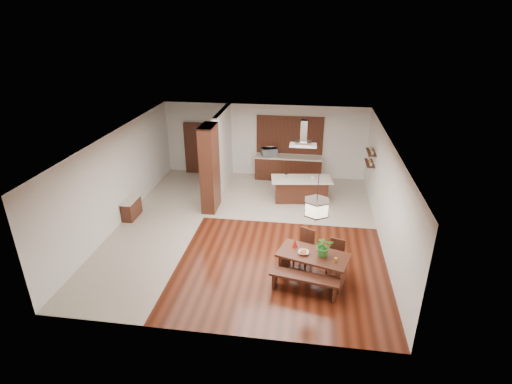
# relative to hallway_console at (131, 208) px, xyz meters

# --- Properties ---
(room_shell) EXTENTS (9.00, 9.04, 2.92)m
(room_shell) POSITION_rel_hallway_console_xyz_m (3.81, -0.20, 1.75)
(room_shell) COLOR #361309
(room_shell) RESTS_ON ground
(tile_hallway) EXTENTS (2.50, 9.00, 0.01)m
(tile_hallway) POSITION_rel_hallway_console_xyz_m (1.06, -0.20, -0.31)
(tile_hallway) COLOR #BEB09E
(tile_hallway) RESTS_ON ground
(tile_kitchen) EXTENTS (5.50, 4.00, 0.01)m
(tile_kitchen) POSITION_rel_hallway_console_xyz_m (5.06, 2.30, -0.31)
(tile_kitchen) COLOR #BEB09E
(tile_kitchen) RESTS_ON ground
(soffit_band) EXTENTS (8.00, 9.00, 0.02)m
(soffit_band) POSITION_rel_hallway_console_xyz_m (3.81, -0.20, 2.57)
(soffit_band) COLOR #38210E
(soffit_band) RESTS_ON room_shell
(partition_pier) EXTENTS (0.45, 1.00, 2.90)m
(partition_pier) POSITION_rel_hallway_console_xyz_m (2.41, 1.00, 1.14)
(partition_pier) COLOR black
(partition_pier) RESTS_ON ground
(partition_stub) EXTENTS (0.18, 2.40, 2.90)m
(partition_stub) POSITION_rel_hallway_console_xyz_m (2.41, 3.10, 1.14)
(partition_stub) COLOR silver
(partition_stub) RESTS_ON ground
(hallway_console) EXTENTS (0.37, 0.88, 0.63)m
(hallway_console) POSITION_rel_hallway_console_xyz_m (0.00, 0.00, 0.00)
(hallway_console) COLOR black
(hallway_console) RESTS_ON ground
(hallway_doorway) EXTENTS (1.10, 0.20, 2.10)m
(hallway_doorway) POSITION_rel_hallway_console_xyz_m (1.11, 4.20, 0.74)
(hallway_doorway) COLOR black
(hallway_doorway) RESTS_ON ground
(rear_counter) EXTENTS (2.60, 0.62, 0.95)m
(rear_counter) POSITION_rel_hallway_console_xyz_m (4.81, 4.00, 0.16)
(rear_counter) COLOR black
(rear_counter) RESTS_ON ground
(kitchen_window) EXTENTS (2.60, 0.08, 1.50)m
(kitchen_window) POSITION_rel_hallway_console_xyz_m (4.81, 4.26, 1.44)
(kitchen_window) COLOR brown
(kitchen_window) RESTS_ON room_shell
(shelf_lower) EXTENTS (0.26, 0.90, 0.04)m
(shelf_lower) POSITION_rel_hallway_console_xyz_m (7.68, 2.40, 1.08)
(shelf_lower) COLOR black
(shelf_lower) RESTS_ON room_shell
(shelf_upper) EXTENTS (0.26, 0.90, 0.04)m
(shelf_upper) POSITION_rel_hallway_console_xyz_m (7.68, 2.40, 1.49)
(shelf_upper) COLOR black
(shelf_upper) RESTS_ON room_shell
(dining_table) EXTENTS (1.88, 1.32, 0.71)m
(dining_table) POSITION_rel_hallway_console_xyz_m (5.85, -2.49, 0.21)
(dining_table) COLOR black
(dining_table) RESTS_ON ground
(dining_bench) EXTENTS (1.69, 0.67, 0.47)m
(dining_bench) POSITION_rel_hallway_console_xyz_m (5.67, -3.08, -0.08)
(dining_bench) COLOR black
(dining_bench) RESTS_ON ground
(dining_chair_left) EXTENTS (0.58, 0.58, 0.97)m
(dining_chair_left) POSITION_rel_hallway_console_xyz_m (5.60, -1.86, 0.17)
(dining_chair_left) COLOR black
(dining_chair_left) RESTS_ON ground
(dining_chair_right) EXTENTS (0.48, 0.48, 0.87)m
(dining_chair_right) POSITION_rel_hallway_console_xyz_m (6.42, -2.12, 0.12)
(dining_chair_right) COLOR black
(dining_chair_right) RESTS_ON ground
(pendant_lantern) EXTENTS (0.64, 0.64, 1.31)m
(pendant_lantern) POSITION_rel_hallway_console_xyz_m (5.85, -2.49, 1.93)
(pendant_lantern) COLOR #FFF4C3
(pendant_lantern) RESTS_ON room_shell
(foliage_plant) EXTENTS (0.46, 0.40, 0.51)m
(foliage_plant) POSITION_rel_hallway_console_xyz_m (6.09, -2.50, 0.65)
(foliage_plant) COLOR #2F7727
(foliage_plant) RESTS_ON dining_table
(fruit_bowl) EXTENTS (0.27, 0.27, 0.06)m
(fruit_bowl) POSITION_rel_hallway_console_xyz_m (5.61, -2.50, 0.43)
(fruit_bowl) COLOR beige
(fruit_bowl) RESTS_ON dining_table
(napkin_cone) EXTENTS (0.14, 0.14, 0.22)m
(napkin_cone) POSITION_rel_hallway_console_xyz_m (5.38, -2.22, 0.50)
(napkin_cone) COLOR #AC150C
(napkin_cone) RESTS_ON dining_table
(gold_ornament) EXTENTS (0.10, 0.10, 0.11)m
(gold_ornament) POSITION_rel_hallway_console_xyz_m (6.38, -2.75, 0.45)
(gold_ornament) COLOR gold
(gold_ornament) RESTS_ON dining_table
(kitchen_island) EXTENTS (2.17, 1.17, 0.86)m
(kitchen_island) POSITION_rel_hallway_console_xyz_m (5.39, 2.05, 0.12)
(kitchen_island) COLOR black
(kitchen_island) RESTS_ON ground
(range_hood) EXTENTS (0.90, 0.55, 0.87)m
(range_hood) POSITION_rel_hallway_console_xyz_m (5.39, 2.05, 2.15)
(range_hood) COLOR silver
(range_hood) RESTS_ON room_shell
(island_cup) EXTENTS (0.16, 0.16, 0.11)m
(island_cup) POSITION_rel_hallway_console_xyz_m (5.77, 1.99, 0.59)
(island_cup) COLOR white
(island_cup) RESTS_ON kitchen_island
(microwave) EXTENTS (0.69, 0.60, 0.32)m
(microwave) POSITION_rel_hallway_console_xyz_m (4.05, 3.97, 0.79)
(microwave) COLOR silver
(microwave) RESTS_ON rear_counter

